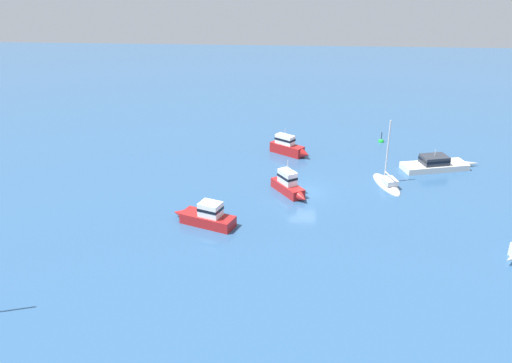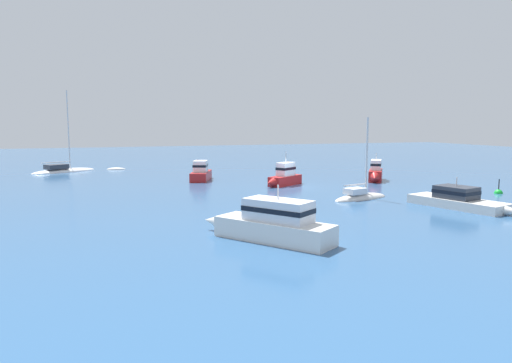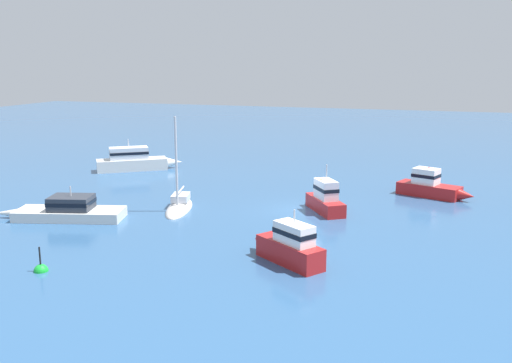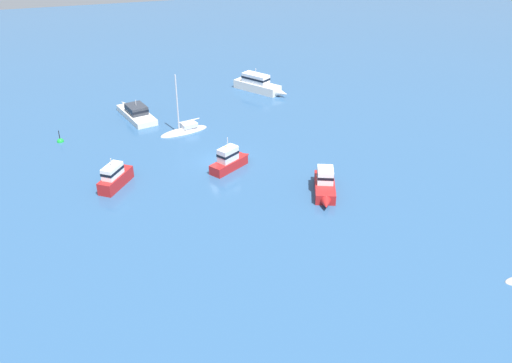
# 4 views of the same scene
# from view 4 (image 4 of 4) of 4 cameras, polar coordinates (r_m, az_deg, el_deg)

# --- Properties ---
(ground_plane) EXTENTS (160.00, 160.00, 0.00)m
(ground_plane) POSITION_cam_4_polar(r_m,az_deg,el_deg) (49.92, -3.47, 2.04)
(ground_plane) COLOR #2D5684
(powerboat) EXTENTS (4.55, 3.69, 2.77)m
(powerboat) POSITION_cam_4_polar(r_m,az_deg,el_deg) (47.20, -14.52, 0.57)
(powerboat) COLOR #B21E1E
(powerboat) RESTS_ON ground
(sloop) EXTENTS (2.86, 5.45, 6.64)m
(sloop) POSITION_cam_4_polar(r_m,az_deg,el_deg) (56.55, -7.58, 5.34)
(sloop) COLOR silver
(sloop) RESTS_ON ground
(cabin_cruiser) EXTENTS (3.56, 4.57, 3.14)m
(cabin_cruiser) POSITION_cam_4_polar(r_m,az_deg,el_deg) (48.47, -2.76, 2.30)
(cabin_cruiser) COLOR #B21E1E
(cabin_cruiser) RESTS_ON ground
(launch) EXTENTS (7.05, 5.55, 2.81)m
(launch) POSITION_cam_4_polar(r_m,az_deg,el_deg) (67.51, 0.29, 10.24)
(launch) COLOR silver
(launch) RESTS_ON ground
(launch_1) EXTENTS (8.30, 3.89, 2.09)m
(launch_1) POSITION_cam_4_polar(r_m,az_deg,el_deg) (61.06, -12.58, 7.15)
(launch_1) COLOR silver
(launch_1) RESTS_ON ground
(powerboat_1) EXTENTS (5.56, 3.15, 2.09)m
(powerboat_1) POSITION_cam_4_polar(r_m,az_deg,el_deg) (44.92, 7.31, -0.34)
(powerboat_1) COLOR #B21E1E
(powerboat_1) RESTS_ON ground
(channel_buoy) EXTENTS (0.67, 0.67, 1.53)m
(channel_buoy) POSITION_cam_4_polar(r_m,az_deg,el_deg) (57.35, -19.98, 4.00)
(channel_buoy) COLOR green
(channel_buoy) RESTS_ON ground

